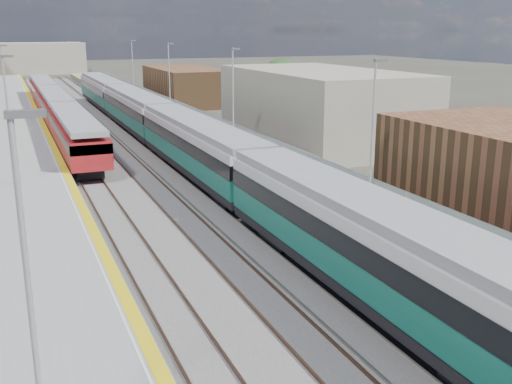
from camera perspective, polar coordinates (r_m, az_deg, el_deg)
ground at (r=55.08m, az=-11.57°, el=4.56°), size 320.00×320.00×0.00m
ballast_bed at (r=57.14m, az=-14.28°, el=4.81°), size 10.50×155.00×0.06m
tracks at (r=58.84m, az=-13.96°, el=5.20°), size 8.96×160.00×0.17m
platform_right at (r=58.58m, az=-6.99°, el=5.91°), size 4.70×155.00×8.52m
platform_left at (r=56.50m, az=-21.15°, el=4.65°), size 4.30×155.00×8.52m
green_train at (r=50.42m, az=-8.95°, el=6.41°), size 3.00×83.40×3.30m
red_train at (r=67.10m, az=-18.58°, el=7.71°), size 2.74×55.53×3.45m
tree_d at (r=77.13m, az=2.33°, el=10.84°), size 4.74×4.74×6.42m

